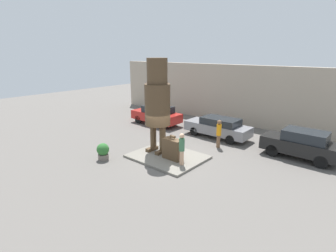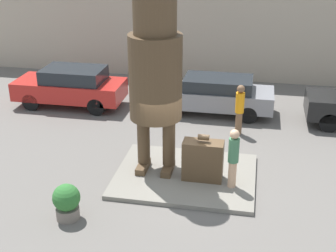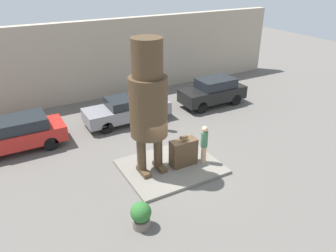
% 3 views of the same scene
% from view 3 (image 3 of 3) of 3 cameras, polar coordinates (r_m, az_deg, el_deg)
% --- Properties ---
extents(ground_plane, '(60.00, 60.00, 0.00)m').
position_cam_3_polar(ground_plane, '(14.52, 0.49, -7.31)').
color(ground_plane, '#605B56').
extents(pedestal, '(4.14, 3.31, 0.13)m').
position_cam_3_polar(pedestal, '(14.48, 0.49, -7.09)').
color(pedestal, slate).
rests_on(pedestal, ground_plane).
extents(building_backdrop, '(28.00, 0.60, 5.01)m').
position_cam_3_polar(building_backdrop, '(21.94, -12.61, 11.04)').
color(building_backdrop, tan).
rests_on(building_backdrop, ground_plane).
extents(statue_figure, '(1.51, 1.51, 5.59)m').
position_cam_3_polar(statue_figure, '(12.69, -3.45, 4.83)').
color(statue_figure, '#4C3823').
rests_on(statue_figure, pedestal).
extents(giant_suitcase, '(1.17, 0.54, 1.42)m').
position_cam_3_polar(giant_suitcase, '(14.23, 2.70, -4.60)').
color(giant_suitcase, '#4C3823').
rests_on(giant_suitcase, pedestal).
extents(tourist, '(0.30, 0.30, 1.77)m').
position_cam_3_polar(tourist, '(14.28, 6.32, -2.94)').
color(tourist, tan).
rests_on(tourist, pedestal).
extents(parked_car_red, '(4.44, 1.81, 1.62)m').
position_cam_3_polar(parked_car_red, '(17.06, -24.80, -1.18)').
color(parked_car_red, '#B2231E').
rests_on(parked_car_red, ground_plane).
extents(parked_car_grey, '(4.79, 1.73, 1.48)m').
position_cam_3_polar(parked_car_grey, '(18.47, -6.97, 3.00)').
color(parked_car_grey, gray).
rests_on(parked_car_grey, ground_plane).
extents(parked_car_black, '(4.19, 1.71, 1.71)m').
position_cam_3_polar(parked_car_black, '(20.85, 7.89, 6.00)').
color(parked_car_black, black).
rests_on(parked_car_black, ground_plane).
extents(planter_pot, '(0.71, 0.71, 0.98)m').
position_cam_3_polar(planter_pot, '(11.38, -4.73, -15.16)').
color(planter_pot, '#70665B').
rests_on(planter_pot, ground_plane).
extents(worker_hivis, '(0.31, 0.31, 1.85)m').
position_cam_3_polar(worker_hivis, '(17.29, -1.25, 2.31)').
color(worker_hivis, brown).
rests_on(worker_hivis, ground_plane).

